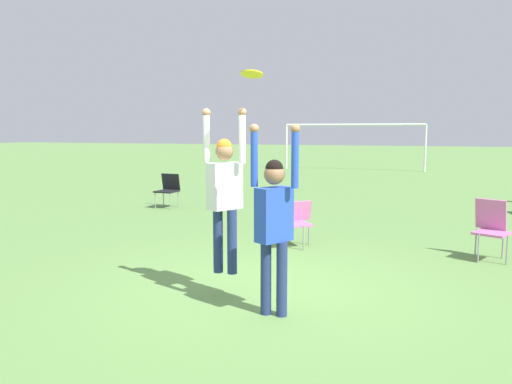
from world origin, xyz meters
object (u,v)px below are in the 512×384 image
Objects in this scene: person_jumping at (225,188)px; person_defending at (274,216)px; camping_chair_3 at (491,225)px; frisbee at (252,74)px; camping_chair_0 at (296,219)px; camping_chair_1 at (168,188)px.

person_jumping is 0.93m from person_defending.
person_jumping is 4.52m from camping_chair_3.
person_defending is at bearing -40.14° from frisbee.
camping_chair_0 is at bearing -138.50° from person_defending.
camping_chair_0 is 0.82× the size of camping_chair_3.
frisbee is (0.41, -0.18, 1.32)m from person_jumping.
person_jumping is 3.00m from camping_chair_0.
camping_chair_1 is (-4.80, 6.60, -0.59)m from person_defending.
frisbee is at bearing 57.88° from camping_chair_0.
camping_chair_3 is at bearing 46.34° from frisbee.
camping_chair_3 is (2.60, 3.39, -0.56)m from person_defending.
person_defending is at bearing 63.48° from camping_chair_0.
camping_chair_0 is 5.35m from camping_chair_1.
person_defending reaches higher than camping_chair_3.
person_jumping is at bearing 66.72° from camping_chair_3.
person_defending is 8.19m from camping_chair_1.
frisbee reaches higher than person_defending.
frisbee is at bearing 72.19° from camping_chair_3.
camping_chair_3 is at bearing 160.43° from camping_chair_1.
camping_chair_3 is (7.40, -3.21, 0.03)m from camping_chair_1.
camping_chair_1 is 0.93× the size of camping_chair_3.
person_jumping reaches higher than camping_chair_1.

